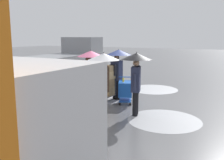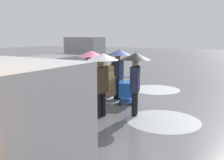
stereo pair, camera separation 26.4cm
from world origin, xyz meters
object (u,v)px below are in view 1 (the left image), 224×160
(cargo_van_parked_right, at_px, (66,66))
(pedestrian_pink_side, at_px, (136,69))
(pedestrian_black_side, at_px, (90,65))
(shopping_cart_vendor, at_px, (125,89))
(hand_dolly_boxes, at_px, (107,81))
(pedestrian_far_side, at_px, (118,63))
(pedestrian_white_side, at_px, (103,69))

(cargo_van_parked_right, xyz_separation_m, pedestrian_pink_side, (-4.66, 2.32, 0.41))
(pedestrian_pink_side, xyz_separation_m, pedestrian_black_side, (2.05, -0.37, 0.00))
(shopping_cart_vendor, height_order, pedestrian_pink_side, pedestrian_pink_side)
(pedestrian_pink_side, bearing_deg, hand_dolly_boxes, -35.72)
(pedestrian_black_side, xyz_separation_m, pedestrian_far_side, (-0.58, -1.25, -0.01))
(pedestrian_white_side, height_order, pedestrian_far_side, same)
(cargo_van_parked_right, bearing_deg, pedestrian_far_side, 167.67)
(pedestrian_black_side, bearing_deg, pedestrian_far_side, -114.82)
(hand_dolly_boxes, bearing_deg, pedestrian_pink_side, 144.28)
(pedestrian_pink_side, xyz_separation_m, pedestrian_white_side, (0.91, 0.66, 0.00))
(shopping_cart_vendor, distance_m, pedestrian_far_side, 1.24)
(cargo_van_parked_right, bearing_deg, pedestrian_black_side, 143.28)
(pedestrian_black_side, distance_m, pedestrian_far_side, 1.38)
(pedestrian_pink_side, bearing_deg, pedestrian_white_side, 36.07)
(shopping_cart_vendor, distance_m, hand_dolly_boxes, 0.90)
(pedestrian_black_side, relative_size, pedestrian_far_side, 1.00)
(hand_dolly_boxes, bearing_deg, pedestrian_white_side, 113.85)
(pedestrian_white_side, bearing_deg, pedestrian_far_side, -76.20)
(pedestrian_pink_side, relative_size, pedestrian_far_side, 1.00)
(cargo_van_parked_right, distance_m, shopping_cart_vendor, 3.97)
(pedestrian_black_side, height_order, pedestrian_white_side, same)
(shopping_cart_vendor, xyz_separation_m, pedestrian_black_side, (1.14, 0.79, 1.02))
(cargo_van_parked_right, height_order, pedestrian_black_side, cargo_van_parked_right)
(pedestrian_white_side, relative_size, pedestrian_far_side, 1.00)
(pedestrian_black_side, relative_size, pedestrian_white_side, 1.00)
(shopping_cart_vendor, height_order, hand_dolly_boxes, hand_dolly_boxes)
(pedestrian_white_side, bearing_deg, pedestrian_black_side, -42.22)
(pedestrian_black_side, bearing_deg, hand_dolly_boxes, -107.60)
(shopping_cart_vendor, relative_size, hand_dolly_boxes, 0.71)
(cargo_van_parked_right, distance_m, pedestrian_pink_side, 5.22)
(shopping_cart_vendor, bearing_deg, cargo_van_parked_right, -17.09)
(pedestrian_pink_side, height_order, pedestrian_black_side, same)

